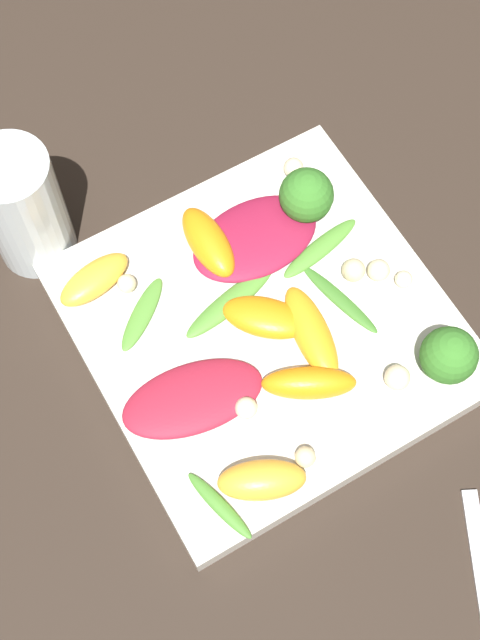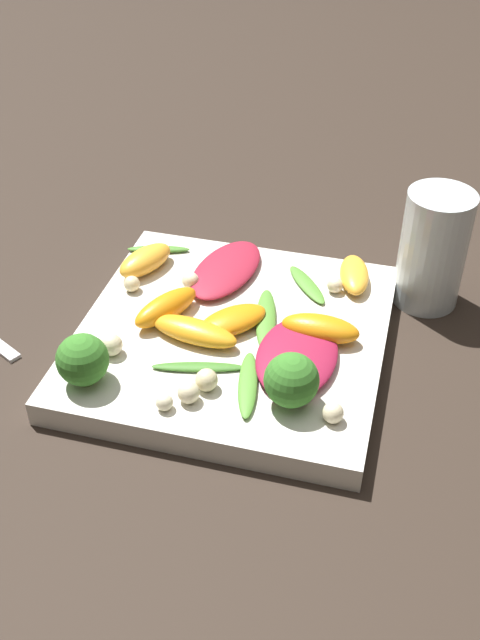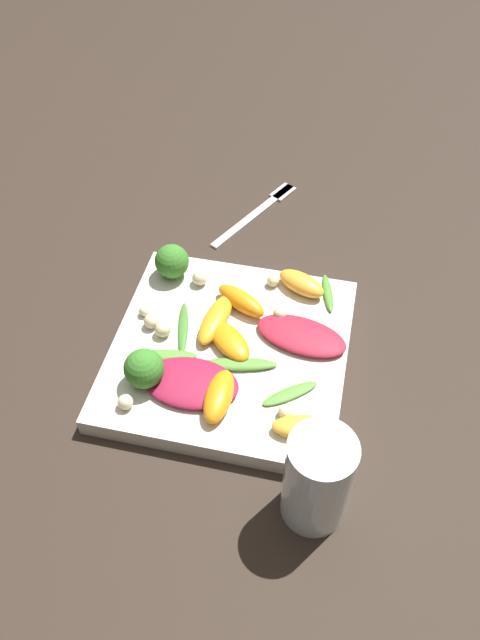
# 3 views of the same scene
# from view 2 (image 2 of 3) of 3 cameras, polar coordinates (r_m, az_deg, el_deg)

# --- Properties ---
(ground_plane) EXTENTS (2.40, 2.40, 0.00)m
(ground_plane) POSITION_cam_2_polar(r_m,az_deg,el_deg) (0.65, -0.55, -2.16)
(ground_plane) COLOR #2D231C
(plate) EXTENTS (0.26, 0.26, 0.02)m
(plate) POSITION_cam_2_polar(r_m,az_deg,el_deg) (0.65, -0.56, -1.41)
(plate) COLOR silver
(plate) RESTS_ON ground_plane
(drinking_glass) EXTENTS (0.06, 0.06, 0.11)m
(drinking_glass) POSITION_cam_2_polar(r_m,az_deg,el_deg) (0.70, 14.48, 5.23)
(drinking_glass) COLOR silver
(drinking_glass) RESTS_ON ground_plane
(radicchio_leaf_0) EXTENTS (0.11, 0.07, 0.01)m
(radicchio_leaf_0) POSITION_cam_2_polar(r_m,az_deg,el_deg) (0.70, -1.07, 3.89)
(radicchio_leaf_0) COLOR maroon
(radicchio_leaf_0) RESTS_ON plate
(radicchio_leaf_1) EXTENTS (0.10, 0.06, 0.01)m
(radicchio_leaf_1) POSITION_cam_2_polar(r_m,az_deg,el_deg) (0.60, 4.37, -2.71)
(radicchio_leaf_1) COLOR maroon
(radicchio_leaf_1) RESTS_ON plate
(orange_segment_0) EXTENTS (0.03, 0.07, 0.02)m
(orange_segment_0) POSITION_cam_2_polar(r_m,az_deg,el_deg) (0.63, 6.15, -0.64)
(orange_segment_0) COLOR orange
(orange_segment_0) RESTS_ON plate
(orange_segment_1) EXTENTS (0.07, 0.05, 0.02)m
(orange_segment_1) POSITION_cam_2_polar(r_m,az_deg,el_deg) (0.71, -7.23, 4.54)
(orange_segment_1) COLOR #FCAD33
(orange_segment_1) RESTS_ON plate
(orange_segment_2) EXTENTS (0.04, 0.08, 0.02)m
(orange_segment_2) POSITION_cam_2_polar(r_m,az_deg,el_deg) (0.62, -3.53, -0.86)
(orange_segment_2) COLOR orange
(orange_segment_2) RESTS_ON plate
(orange_segment_3) EXTENTS (0.06, 0.04, 0.02)m
(orange_segment_3) POSITION_cam_2_polar(r_m,az_deg,el_deg) (0.70, 8.70, 3.44)
(orange_segment_3) COLOR #FCAD33
(orange_segment_3) RESTS_ON plate
(orange_segment_4) EXTENTS (0.07, 0.05, 0.02)m
(orange_segment_4) POSITION_cam_2_polar(r_m,az_deg,el_deg) (0.65, -5.67, 0.96)
(orange_segment_4) COLOR orange
(orange_segment_4) RESTS_ON plate
(orange_segment_5) EXTENTS (0.07, 0.07, 0.02)m
(orange_segment_5) POSITION_cam_2_polar(r_m,az_deg,el_deg) (0.63, -1.02, -0.11)
(orange_segment_5) COLOR orange
(orange_segment_5) RESTS_ON plate
(broccoli_floret_0) EXTENTS (0.04, 0.04, 0.04)m
(broccoli_floret_0) POSITION_cam_2_polar(r_m,az_deg,el_deg) (0.56, 3.94, -4.63)
(broccoli_floret_0) COLOR #7A9E51
(broccoli_floret_0) RESTS_ON plate
(broccoli_floret_1) EXTENTS (0.04, 0.04, 0.04)m
(broccoli_floret_1) POSITION_cam_2_polar(r_m,az_deg,el_deg) (0.59, -11.91, -3.01)
(broccoli_floret_1) COLOR #7A9E51
(broccoli_floret_1) RESTS_ON plate
(arugula_sprig_0) EXTENTS (0.03, 0.08, 0.00)m
(arugula_sprig_0) POSITION_cam_2_polar(r_m,az_deg,el_deg) (0.60, -3.18, -3.60)
(arugula_sprig_0) COLOR #3D7528
(arugula_sprig_0) RESTS_ON plate
(arugula_sprig_1) EXTENTS (0.08, 0.03, 0.01)m
(arugula_sprig_1) POSITION_cam_2_polar(r_m,az_deg,el_deg) (0.58, 0.60, -4.91)
(arugula_sprig_1) COLOR #518E33
(arugula_sprig_1) RESTS_ON plate
(arugula_sprig_2) EXTENTS (0.02, 0.06, 0.01)m
(arugula_sprig_2) POSITION_cam_2_polar(r_m,az_deg,el_deg) (0.74, -6.23, 5.38)
(arugula_sprig_2) COLOR #47842D
(arugula_sprig_2) RESTS_ON plate
(arugula_sprig_3) EXTENTS (0.09, 0.03, 0.01)m
(arugula_sprig_3) POSITION_cam_2_polar(r_m,az_deg,el_deg) (0.64, 1.98, 0.07)
(arugula_sprig_3) COLOR #518E33
(arugula_sprig_3) RESTS_ON plate
(arugula_sprig_4) EXTENTS (0.06, 0.05, 0.01)m
(arugula_sprig_4) POSITION_cam_2_polar(r_m,az_deg,el_deg) (0.69, 5.12, 2.71)
(arugula_sprig_4) COLOR #518E33
(arugula_sprig_4) RESTS_ON plate
(macadamia_nut_0) EXTENTS (0.01, 0.01, 0.01)m
(macadamia_nut_0) POSITION_cam_2_polar(r_m,az_deg,el_deg) (0.68, 7.25, 2.64)
(macadamia_nut_0) COLOR beige
(macadamia_nut_0) RESTS_ON plate
(macadamia_nut_1) EXTENTS (0.02, 0.02, 0.02)m
(macadamia_nut_1) POSITION_cam_2_polar(r_m,az_deg,el_deg) (0.58, -2.99, -4.51)
(macadamia_nut_1) COLOR beige
(macadamia_nut_1) RESTS_ON plate
(macadamia_nut_2) EXTENTS (0.02, 0.02, 0.02)m
(macadamia_nut_2) POSITION_cam_2_polar(r_m,az_deg,el_deg) (0.56, 7.10, -7.03)
(macadamia_nut_2) COLOR beige
(macadamia_nut_2) RESTS_ON plate
(macadamia_nut_3) EXTENTS (0.01, 0.01, 0.01)m
(macadamia_nut_3) POSITION_cam_2_polar(r_m,az_deg,el_deg) (0.57, -5.79, -6.25)
(macadamia_nut_3) COLOR beige
(macadamia_nut_3) RESTS_ON plate
(macadamia_nut_4) EXTENTS (0.02, 0.02, 0.02)m
(macadamia_nut_4) POSITION_cam_2_polar(r_m,az_deg,el_deg) (0.68, -3.80, 3.01)
(macadamia_nut_4) COLOR beige
(macadamia_nut_4) RESTS_ON plate
(macadamia_nut_5) EXTENTS (0.01, 0.01, 0.01)m
(macadamia_nut_5) POSITION_cam_2_polar(r_m,az_deg,el_deg) (0.69, -8.24, 2.75)
(macadamia_nut_5) COLOR beige
(macadamia_nut_5) RESTS_ON plate
(macadamia_nut_6) EXTENTS (0.02, 0.02, 0.02)m
(macadamia_nut_6) POSITION_cam_2_polar(r_m,az_deg,el_deg) (0.62, -9.79, -1.87)
(macadamia_nut_6) COLOR beige
(macadamia_nut_6) RESTS_ON plate
(macadamia_nut_7) EXTENTS (0.02, 0.02, 0.02)m
(macadamia_nut_7) POSITION_cam_2_polar(r_m,az_deg,el_deg) (0.57, -3.94, -5.53)
(macadamia_nut_7) COLOR beige
(macadamia_nut_7) RESTS_ON plate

